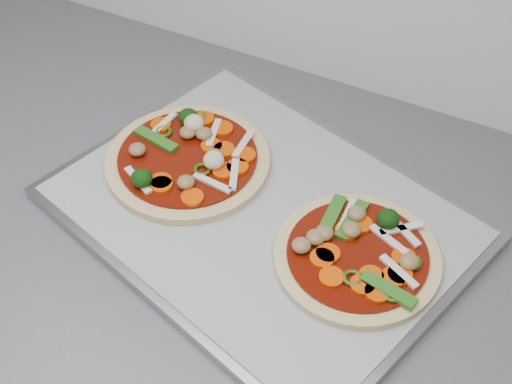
% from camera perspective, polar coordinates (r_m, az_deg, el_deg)
% --- Properties ---
extents(baking_tray, '(0.51, 0.43, 0.01)m').
position_cam_1_polar(baking_tray, '(0.78, 0.40, -1.86)').
color(baking_tray, '#999A9F').
rests_on(baking_tray, countertop).
extents(parchment, '(0.48, 0.41, 0.00)m').
position_cam_1_polar(parchment, '(0.78, 0.40, -1.46)').
color(parchment, '#96979C').
rests_on(parchment, baking_tray).
extents(pizza_left, '(0.25, 0.25, 0.03)m').
position_cam_1_polar(pizza_left, '(0.82, -5.44, 2.72)').
color(pizza_left, '#D7C37D').
rests_on(pizza_left, parchment).
extents(pizza_right, '(0.22, 0.22, 0.03)m').
position_cam_1_polar(pizza_right, '(0.73, 8.16, -4.92)').
color(pizza_right, '#D7C37D').
rests_on(pizza_right, parchment).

